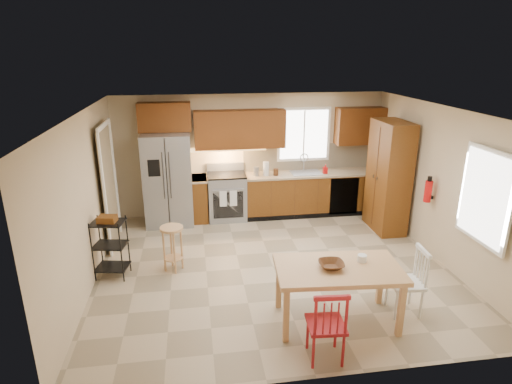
{
  "coord_description": "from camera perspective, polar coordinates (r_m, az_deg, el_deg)",
  "views": [
    {
      "loc": [
        -1.2,
        -6.05,
        3.36
      ],
      "look_at": [
        -0.22,
        0.4,
        1.15
      ],
      "focal_mm": 30.0,
      "sensor_mm": 36.0,
      "label": 1
    }
  ],
  "objects": [
    {
      "name": "wall_front",
      "position": [
        4.3,
        8.86,
        -10.91
      ],
      "size": [
        5.5,
        0.02,
        2.5
      ],
      "primitive_type": "cube",
      "color": "#CCB793",
      "rests_on": "ground"
    },
    {
      "name": "refrigerator",
      "position": [
        8.55,
        -11.64,
        1.66
      ],
      "size": [
        0.92,
        0.75,
        1.82
      ],
      "primitive_type": "cube",
      "color": "gray",
      "rests_on": "floor"
    },
    {
      "name": "sink",
      "position": [
        8.92,
        6.66,
        2.3
      ],
      "size": [
        0.62,
        0.46,
        0.16
      ],
      "primitive_type": "cube",
      "color": "gray",
      "rests_on": "base_cabinet_run"
    },
    {
      "name": "canister_wood",
      "position": [
        8.67,
        2.66,
        2.69
      ],
      "size": [
        0.1,
        0.1,
        0.14
      ],
      "primitive_type": "cylinder",
      "color": "#522B16",
      "rests_on": "base_cabinet_run"
    },
    {
      "name": "bar_stool",
      "position": [
        6.88,
        -11.02,
        -7.42
      ],
      "size": [
        0.46,
        0.46,
        0.74
      ],
      "primitive_type": null,
      "rotation": [
        0.0,
        0.0,
        -0.34
      ],
      "color": "tan",
      "rests_on": "floor"
    },
    {
      "name": "utility_cart",
      "position": [
        6.9,
        -18.82,
        -7.11
      ],
      "size": [
        0.53,
        0.45,
        0.95
      ],
      "primitive_type": null,
      "rotation": [
        0.0,
        0.0,
        -0.18
      ],
      "color": "black",
      "rests_on": "floor"
    },
    {
      "name": "canister_steel",
      "position": [
        8.63,
        0.02,
        2.76
      ],
      "size": [
        0.11,
        0.11,
        0.18
      ],
      "primitive_type": "cylinder",
      "color": "gray",
      "rests_on": "base_cabinet_run"
    },
    {
      "name": "soap_bottle",
      "position": [
        8.9,
        9.22,
        3.05
      ],
      "size": [
        0.09,
        0.09,
        0.19
      ],
      "primitive_type": "imported",
      "color": "red",
      "rests_on": "base_cabinet_run"
    },
    {
      "name": "wall_left",
      "position": [
        6.59,
        -21.76,
        -1.33
      ],
      "size": [
        0.02,
        5.0,
        2.5
      ],
      "primitive_type": "cube",
      "color": "#CCB793",
      "rests_on": "ground"
    },
    {
      "name": "floor",
      "position": [
        7.02,
        2.28,
        -9.89
      ],
      "size": [
        5.5,
        5.5,
        0.0
      ],
      "primitive_type": "plane",
      "color": "tan",
      "rests_on": "ground"
    },
    {
      "name": "table_jar",
      "position": [
        5.66,
        13.94,
        -8.77
      ],
      "size": [
        0.12,
        0.12,
        0.13
      ],
      "primitive_type": "cylinder",
      "rotation": [
        0.0,
        0.0,
        -0.08
      ],
      "color": "silver",
      "rests_on": "dining_table"
    },
    {
      "name": "paper_towel",
      "position": [
        8.64,
        1.33,
        3.13
      ],
      "size": [
        0.12,
        0.12,
        0.28
      ],
      "primitive_type": "cylinder",
      "color": "silver",
      "rests_on": "base_cabinet_run"
    },
    {
      "name": "undercab_glow",
      "position": [
        8.6,
        -4.11,
        5.68
      ],
      "size": [
        1.6,
        0.3,
        0.01
      ],
      "primitive_type": "cube",
      "color": "#FFBF66",
      "rests_on": "wall_back"
    },
    {
      "name": "doorway",
      "position": [
        7.84,
        -19.04,
        0.53
      ],
      "size": [
        0.04,
        0.95,
        2.1
      ],
      "primitive_type": "cube",
      "color": "#8C7A59",
      "rests_on": "wall_left"
    },
    {
      "name": "window_right",
      "position": [
        6.53,
        28.3,
        -0.59
      ],
      "size": [
        0.04,
        1.02,
        1.32
      ],
      "primitive_type": "cube",
      "color": "white",
      "rests_on": "wall_right"
    },
    {
      "name": "upper_over_fridge",
      "position": [
        8.49,
        -12.11,
        9.76
      ],
      "size": [
        1.0,
        0.35,
        0.55
      ],
      "primitive_type": "cube",
      "color": "#5C2B0F",
      "rests_on": "wall_back"
    },
    {
      "name": "ceiling",
      "position": [
        6.23,
        2.58,
        10.76
      ],
      "size": [
        5.5,
        5.0,
        0.02
      ],
      "primitive_type": "cube",
      "color": "silver",
      "rests_on": "ground"
    },
    {
      "name": "backsplash",
      "position": [
        9.15,
        7.42,
        4.74
      ],
      "size": [
        2.92,
        0.03,
        0.55
      ],
      "primitive_type": "cube",
      "color": "beige",
      "rests_on": "wall_back"
    },
    {
      "name": "upper_left_block",
      "position": [
        8.57,
        -2.17,
        8.37
      ],
      "size": [
        1.8,
        0.35,
        0.75
      ],
      "primitive_type": "cube",
      "color": "#5C2B0F",
      "rests_on": "wall_back"
    },
    {
      "name": "table_bowl",
      "position": [
        5.45,
        9.98,
        -9.97
      ],
      "size": [
        0.34,
        0.34,
        0.08
      ],
      "primitive_type": "imported",
      "rotation": [
        0.0,
        0.0,
        -0.08
      ],
      "color": "#522B16",
      "rests_on": "dining_table"
    },
    {
      "name": "window_back",
      "position": [
        9.0,
        6.38,
        7.64
      ],
      "size": [
        1.12,
        0.04,
        1.12
      ],
      "primitive_type": "cube",
      "color": "white",
      "rests_on": "wall_back"
    },
    {
      "name": "wall_back",
      "position": [
        8.89,
        -0.64,
        4.97
      ],
      "size": [
        5.5,
        0.02,
        2.5
      ],
      "primitive_type": "cube",
      "color": "#CCB793",
      "rests_on": "ground"
    },
    {
      "name": "wall_right",
      "position": [
        7.53,
        23.45,
        0.84
      ],
      "size": [
        0.02,
        5.0,
        2.5
      ],
      "primitive_type": "cube",
      "color": "#CCB793",
      "rests_on": "ground"
    },
    {
      "name": "base_cabinet_run",
      "position": [
        9.09,
        7.72,
        -0.13
      ],
      "size": [
        2.92,
        0.6,
        0.9
      ],
      "primitive_type": "cube",
      "color": "brown",
      "rests_on": "floor"
    },
    {
      "name": "base_cabinet_narrow",
      "position": [
        8.75,
        -7.5,
        -0.89
      ],
      "size": [
        0.3,
        0.6,
        0.9
      ],
      "primitive_type": "cube",
      "color": "brown",
      "rests_on": "floor"
    },
    {
      "name": "dining_table",
      "position": [
        5.68,
        10.71,
        -13.32
      ],
      "size": [
        1.62,
        0.99,
        0.76
      ],
      "primitive_type": null,
      "rotation": [
        0.0,
        0.0,
        -0.08
      ],
      "color": "tan",
      "rests_on": "floor"
    },
    {
      "name": "upper_right_block",
      "position": [
        9.19,
        13.7,
        8.56
      ],
      "size": [
        1.0,
        0.35,
        0.75
      ],
      "primitive_type": "cube",
      "color": "#5C2B0F",
      "rests_on": "wall_back"
    },
    {
      "name": "fire_extinguisher",
      "position": [
        7.63,
        21.97,
        0.08
      ],
      "size": [
        0.12,
        0.12,
        0.36
      ],
      "primitive_type": "cylinder",
      "color": "red",
      "rests_on": "wall_right"
    },
    {
      "name": "chair_white",
      "position": [
        6.03,
        19.33,
        -11.2
      ],
      "size": [
        0.46,
        0.46,
        0.91
      ],
      "primitive_type": null,
      "rotation": [
        0.0,
        0.0,
        1.49
      ],
      "color": "silver",
      "rests_on": "floor"
    },
    {
      "name": "range_stove",
      "position": [
        8.75,
        -3.9,
        -0.68
      ],
      "size": [
        0.76,
        0.63,
        0.92
      ],
      "primitive_type": "cube",
      "color": "gray",
      "rests_on": "floor"
    },
    {
      "name": "pantry",
      "position": [
        8.43,
        17.25,
        1.94
      ],
      "size": [
        0.5,
        0.95,
        2.1
      ],
      "primitive_type": "cube",
      "color": "brown",
      "rests_on": "floor"
    },
    {
      "name": "dishwasher",
      "position": [
        9.01,
        11.65,
        -0.54
      ],
      "size": [
        0.6,
        0.02,
        0.78
      ],
      "primitive_type": "cube",
      "color": "black",
      "rests_on": "floor"
    },
    {
      "name": "chair_red",
      "position": [
        5.02,
        9.32,
        -16.85
      ],
      "size": [
        0.46,
        0.46,
        0.91
      ],
      "primitive_type": null,
      "rotation": [
        0.0,
        0.0,
        -0.08
      ],
      "color": "maroon",
      "rests_on": "floor"
    }
  ]
}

